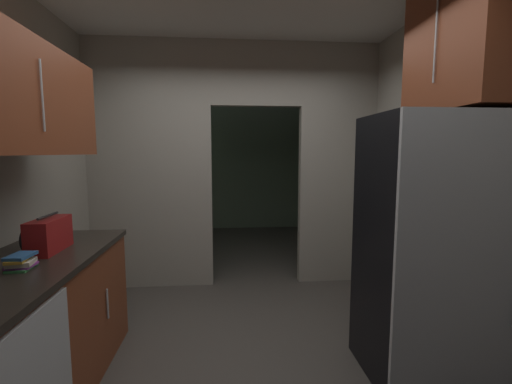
% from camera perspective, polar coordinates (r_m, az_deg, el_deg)
% --- Properties ---
extents(ground, '(20.00, 20.00, 0.00)m').
position_cam_1_polar(ground, '(2.85, -2.13, -26.62)').
color(ground, '#47423D').
extents(kitchen_partition, '(3.31, 0.12, 2.81)m').
position_cam_1_polar(kitchen_partition, '(4.02, -4.46, 5.84)').
color(kitchen_partition, '#9E998C').
rests_on(kitchen_partition, ground).
extents(adjoining_room_shell, '(3.31, 3.14, 2.81)m').
position_cam_1_polar(adjoining_room_shell, '(6.11, -3.97, 5.05)').
color(adjoining_room_shell, slate).
rests_on(adjoining_room_shell, ground).
extents(refrigerator, '(0.81, 0.71, 1.81)m').
position_cam_1_polar(refrigerator, '(2.67, 26.59, -8.38)').
color(refrigerator, black).
rests_on(refrigerator, ground).
extents(lower_cabinet_run, '(0.69, 1.80, 0.91)m').
position_cam_1_polar(lower_cabinet_run, '(2.62, -33.69, -19.49)').
color(lower_cabinet_run, brown).
rests_on(lower_cabinet_run, ground).
extents(upper_cabinet_counterside, '(0.36, 1.62, 0.66)m').
position_cam_1_polar(upper_cabinet_counterside, '(2.40, -35.88, 12.87)').
color(upper_cabinet_counterside, brown).
extents(upper_cabinet_fridgeside, '(0.36, 0.89, 0.95)m').
position_cam_1_polar(upper_cabinet_fridgeside, '(2.89, 30.85, 20.80)').
color(upper_cabinet_fridgeside, brown).
extents(boombox, '(0.16, 0.37, 0.25)m').
position_cam_1_polar(boombox, '(2.66, -31.12, -6.10)').
color(boombox, maroon).
rests_on(boombox, lower_cabinet_run).
extents(book_stack, '(0.14, 0.17, 0.09)m').
position_cam_1_polar(book_stack, '(2.36, -34.40, -9.53)').
color(book_stack, '#388C47').
rests_on(book_stack, lower_cabinet_run).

